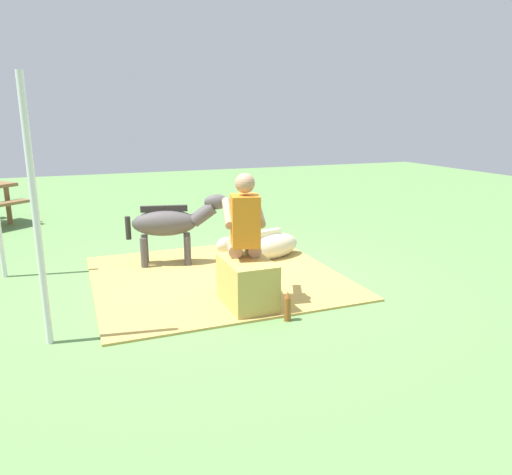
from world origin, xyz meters
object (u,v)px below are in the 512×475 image
Objects in this scene: hay_bale at (247,283)px; tent_pole_left at (36,216)px; pony_standing at (172,223)px; pony_lying at (266,247)px; person_seated at (244,231)px; soda_bottle at (288,307)px.

tent_pole_left is at bearing 94.70° from hay_bale.
tent_pole_left reaches higher than pony_standing.
pony_lying is at bearing -28.94° from hay_bale.
pony_standing is 0.98× the size of pony_lying.
pony_lying is at bearing -100.20° from pony_standing.
tent_pole_left is at bearing 99.42° from person_seated.
soda_bottle is (-2.19, -0.66, -0.43)m from pony_standing.
hay_bale is 0.51× the size of person_seated.
pony_lying is 2.05m from soda_bottle.
soda_bottle is (-0.48, -0.24, -0.11)m from hay_bale.
pony_standing reaches higher than soda_bottle.
hay_bale is 0.55m from soda_bottle.
pony_standing is at bearing 16.80° from soda_bottle.
tent_pole_left reaches higher than person_seated.
hay_bale is 0.53× the size of pony_standing.
person_seated is 1.62m from pony_standing.
person_seated is 0.61× the size of tent_pole_left.
person_seated is at bearing -9.36° from hay_bale.
hay_bale reaches higher than soda_bottle.
person_seated is 0.93m from soda_bottle.
hay_bale is 1.69m from pony_lying.
person_seated is at bearing -163.79° from pony_standing.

